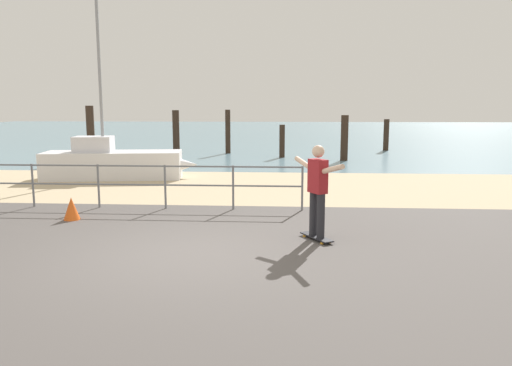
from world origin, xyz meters
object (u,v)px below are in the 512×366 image
object	(u,v)px
skateboard	(317,237)
skateboarder	(318,185)
sailboat	(118,163)
traffic_cone	(72,209)

from	to	relation	value
skateboard	skateboarder	xyz separation A→B (m)	(-0.00, 0.00, 0.95)
sailboat	traffic_cone	size ratio (longest dim) A/B	11.74
skateboarder	traffic_cone	xyz separation A→B (m)	(-5.10, 1.27, -0.77)
sailboat	traffic_cone	distance (m)	6.04
sailboat	skateboard	world-z (taller)	sailboat
sailboat	skateboard	bearing A→B (deg)	-49.73
skateboarder	sailboat	bearing A→B (deg)	130.27
skateboard	traffic_cone	size ratio (longest dim) A/B	1.57
sailboat	traffic_cone	xyz separation A→B (m)	(1.02, -5.95, -0.28)
skateboard	traffic_cone	xyz separation A→B (m)	(-5.10, 1.27, 0.18)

